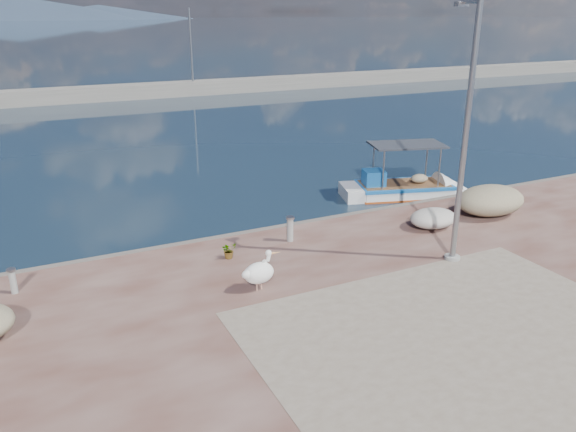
{
  "coord_description": "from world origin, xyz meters",
  "views": [
    {
      "loc": [
        -7.04,
        -10.65,
        7.17
      ],
      "look_at": [
        0.0,
        3.8,
        1.3
      ],
      "focal_mm": 35.0,
      "sensor_mm": 36.0,
      "label": 1
    }
  ],
  "objects_px": {
    "pelican": "(259,272)",
    "lamp_post": "(464,146)",
    "boat_right": "(403,191)",
    "bollard_near": "(290,228)"
  },
  "relations": [
    {
      "from": "pelican",
      "to": "lamp_post",
      "type": "bearing_deg",
      "value": -11.39
    },
    {
      "from": "pelican",
      "to": "boat_right",
      "type": "bearing_deg",
      "value": 28.91
    },
    {
      "from": "boat_right",
      "to": "lamp_post",
      "type": "bearing_deg",
      "value": -99.47
    },
    {
      "from": "boat_right",
      "to": "pelican",
      "type": "bearing_deg",
      "value": -129.46
    },
    {
      "from": "boat_right",
      "to": "lamp_post",
      "type": "relative_size",
      "value": 0.79
    },
    {
      "from": "boat_right",
      "to": "bollard_near",
      "type": "bearing_deg",
      "value": -136.61
    },
    {
      "from": "bollard_near",
      "to": "pelican",
      "type": "bearing_deg",
      "value": -129.6
    },
    {
      "from": "lamp_post",
      "to": "bollard_near",
      "type": "distance_m",
      "value": 5.6
    },
    {
      "from": "lamp_post",
      "to": "pelican",
      "type": "bearing_deg",
      "value": 173.4
    },
    {
      "from": "pelican",
      "to": "lamp_post",
      "type": "xyz_separation_m",
      "value": [
        5.7,
        -0.66,
        2.81
      ]
    }
  ]
}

